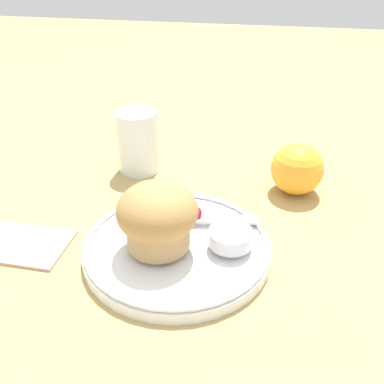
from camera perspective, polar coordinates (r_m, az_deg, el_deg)
The scene contains 9 objects.
ground_plane at distance 0.51m, azimuth 0.15°, elevation -8.46°, with size 3.00×3.00×0.00m, color tan.
plate at distance 0.51m, azimuth -1.92°, elevation -7.10°, with size 0.22×0.22×0.02m.
muffin at distance 0.47m, azimuth -4.62°, elevation -3.29°, with size 0.09×0.09×0.08m.
cream_ramekin at distance 0.49m, azimuth 5.17°, elevation -5.95°, with size 0.05×0.05×0.02m.
berry_pair at distance 0.53m, azimuth -0.39°, elevation -2.68°, with size 0.03×0.02×0.02m.
butter_knife at distance 0.53m, azimuth 0.36°, elevation -3.61°, with size 0.16×0.04×0.00m.
orange_fruit at distance 0.63m, azimuth 13.83°, elevation 3.01°, with size 0.07×0.07×0.07m.
juice_glass at distance 0.67m, azimuth -7.22°, elevation 6.65°, with size 0.06×0.06×0.10m.
folded_napkin at distance 0.57m, azimuth -22.78°, elevation -6.16°, with size 0.14×0.07×0.01m.
Camera 1 is at (0.08, -0.38, 0.32)m, focal length 40.00 mm.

